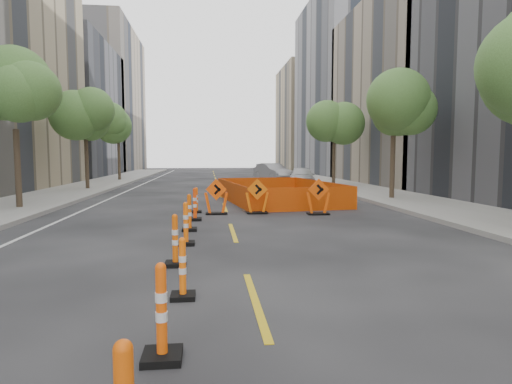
{
  "coord_description": "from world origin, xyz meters",
  "views": [
    {
      "loc": [
        -0.7,
        -8.35,
        2.24
      ],
      "look_at": [
        0.79,
        4.93,
        1.1
      ],
      "focal_mm": 30.0,
      "sensor_mm": 36.0,
      "label": 1
    }
  ],
  "objects": [
    {
      "name": "tree_l_b",
      "position": [
        -8.4,
        10.0,
        4.53
      ],
      "size": [
        2.8,
        2.8,
        5.95
      ],
      "color": "#382B1E",
      "rests_on": "ground"
    },
    {
      "name": "sidewalk_right",
      "position": [
        9.0,
        12.0,
        0.07
      ],
      "size": [
        4.0,
        90.0,
        0.15
      ],
      "primitive_type": "cube",
      "color": "gray",
      "rests_on": "ground"
    },
    {
      "name": "sidewalk_left",
      "position": [
        -9.0,
        12.0,
        0.07
      ],
      "size": [
        4.0,
        90.0,
        0.15
      ],
      "primitive_type": "cube",
      "color": "gray",
      "rests_on": "ground"
    },
    {
      "name": "channelizer_2",
      "position": [
        -1.12,
        -1.7,
        0.49
      ],
      "size": [
        0.38,
        0.38,
        0.97
      ],
      "primitive_type": null,
      "color": "#F5600A",
      "rests_on": "ground"
    },
    {
      "name": "channelizer_6",
      "position": [
        -1.17,
        6.44,
        0.57
      ],
      "size": [
        0.45,
        0.45,
        1.13
      ],
      "primitive_type": null,
      "color": "#F0400A",
      "rests_on": "ground"
    },
    {
      "name": "bld_right_c",
      "position": [
        17.0,
        23.8,
        7.0
      ],
      "size": [
        12.0,
        16.0,
        14.0
      ],
      "primitive_type": "cube",
      "color": "gray",
      "rests_on": "ground"
    },
    {
      "name": "channelizer_4",
      "position": [
        -1.27,
        2.37,
        0.54
      ],
      "size": [
        0.43,
        0.43,
        1.09
      ],
      "primitive_type": null,
      "color": "#FF620A",
      "rests_on": "ground"
    },
    {
      "name": "channelizer_7",
      "position": [
        -1.17,
        8.47,
        0.5
      ],
      "size": [
        0.39,
        0.39,
        1.0
      ],
      "primitive_type": null,
      "color": "#F95D0A",
      "rests_on": "ground"
    },
    {
      "name": "channelizer_5",
      "position": [
        -1.27,
        4.4,
        0.55
      ],
      "size": [
        0.44,
        0.44,
        1.11
      ],
      "primitive_type": null,
      "color": "#DE5209",
      "rests_on": "ground"
    },
    {
      "name": "channelizer_1",
      "position": [
        -1.22,
        -3.74,
        0.55
      ],
      "size": [
        0.43,
        0.43,
        1.09
      ],
      "primitive_type": null,
      "color": "#E44E09",
      "rests_on": "ground"
    },
    {
      "name": "bld_right_e",
      "position": [
        17.0,
        58.6,
        8.0
      ],
      "size": [
        12.0,
        14.0,
        16.0
      ],
      "primitive_type": "cube",
      "color": "tan",
      "rests_on": "ground"
    },
    {
      "name": "ground_plane",
      "position": [
        0.0,
        0.0,
        0.0
      ],
      "size": [
        140.0,
        140.0,
        0.0
      ],
      "primitive_type": "plane",
      "color": "black"
    },
    {
      "name": "chevron_sign_left",
      "position": [
        -0.4,
        7.92,
        0.68
      ],
      "size": [
        1.04,
        0.81,
        1.36
      ],
      "primitive_type": null,
      "rotation": [
        0.0,
        0.0,
        -0.33
      ],
      "color": "#FF510A",
      "rests_on": "ground"
    },
    {
      "name": "parked_car_mid",
      "position": [
        5.01,
        29.6,
        0.78
      ],
      "size": [
        3.15,
        4.99,
        1.55
      ],
      "primitive_type": "imported",
      "rotation": [
        0.0,
        0.0,
        0.35
      ],
      "color": "#97969B",
      "rests_on": "ground"
    },
    {
      "name": "parked_car_near",
      "position": [
        5.91,
        21.42,
        0.74
      ],
      "size": [
        2.5,
        4.57,
        1.47
      ],
      "primitive_type": "imported",
      "rotation": [
        0.0,
        0.0,
        -0.18
      ],
      "color": "silver",
      "rests_on": "ground"
    },
    {
      "name": "tree_l_d",
      "position": [
        -8.4,
        30.0,
        4.53
      ],
      "size": [
        2.8,
        2.8,
        5.95
      ],
      "color": "#382B1E",
      "rests_on": "ground"
    },
    {
      "name": "channelizer_3",
      "position": [
        -1.38,
        0.33,
        0.53
      ],
      "size": [
        0.42,
        0.42,
        1.07
      ],
      "primitive_type": null,
      "color": "#D95209",
      "rests_on": "ground"
    },
    {
      "name": "chevron_sign_center",
      "position": [
        1.16,
        7.93,
        0.68
      ],
      "size": [
        1.02,
        0.78,
        1.35
      ],
      "primitive_type": null,
      "rotation": [
        0.0,
        0.0,
        -0.3
      ],
      "color": "#E65E09",
      "rests_on": "ground"
    },
    {
      "name": "tree_r_c",
      "position": [
        8.4,
        22.0,
        4.53
      ],
      "size": [
        2.8,
        2.8,
        5.95
      ],
      "color": "#382B1E",
      "rests_on": "ground"
    },
    {
      "name": "tree_l_c",
      "position": [
        -8.4,
        20.0,
        4.53
      ],
      "size": [
        2.8,
        2.8,
        5.95
      ],
      "color": "#382B1E",
      "rests_on": "ground"
    },
    {
      "name": "bld_right_d",
      "position": [
        17.0,
        40.2,
        10.0
      ],
      "size": [
        12.0,
        18.0,
        20.0
      ],
      "primitive_type": "cube",
      "color": "gray",
      "rests_on": "ground"
    },
    {
      "name": "bld_left_e",
      "position": [
        -17.0,
        55.6,
        10.0
      ],
      "size": [
        12.0,
        20.0,
        20.0
      ],
      "primitive_type": "cube",
      "color": "gray",
      "rests_on": "ground"
    },
    {
      "name": "tree_r_b",
      "position": [
        8.4,
        12.0,
        4.53
      ],
      "size": [
        2.8,
        2.8,
        5.95
      ],
      "color": "#382B1E",
      "rests_on": "ground"
    },
    {
      "name": "bld_left_d",
      "position": [
        -17.0,
        39.2,
        7.0
      ],
      "size": [
        12.0,
        16.0,
        14.0
      ],
      "primitive_type": "cube",
      "color": "#4C4C51",
      "rests_on": "ground"
    },
    {
      "name": "chevron_sign_right",
      "position": [
        3.44,
        7.4,
        0.69
      ],
      "size": [
        0.96,
        0.62,
        1.38
      ],
      "primitive_type": null,
      "rotation": [
        0.0,
        0.0,
        0.07
      ],
      "color": "#E54B09",
      "rests_on": "ground"
    },
    {
      "name": "parked_car_far",
      "position": [
        5.83,
        34.98,
        0.7
      ],
      "size": [
        3.16,
        5.2,
        1.41
      ],
      "primitive_type": "imported",
      "rotation": [
        0.0,
        0.0,
        0.26
      ],
      "color": "black",
      "rests_on": "ground"
    },
    {
      "name": "safety_fence",
      "position": [
        2.65,
        12.27,
        0.48
      ],
      "size": [
        5.53,
        8.28,
        0.97
      ],
      "primitive_type": null,
      "rotation": [
        0.0,
        0.0,
        0.13
      ],
      "color": "#FF530D",
      "rests_on": "ground"
    }
  ]
}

